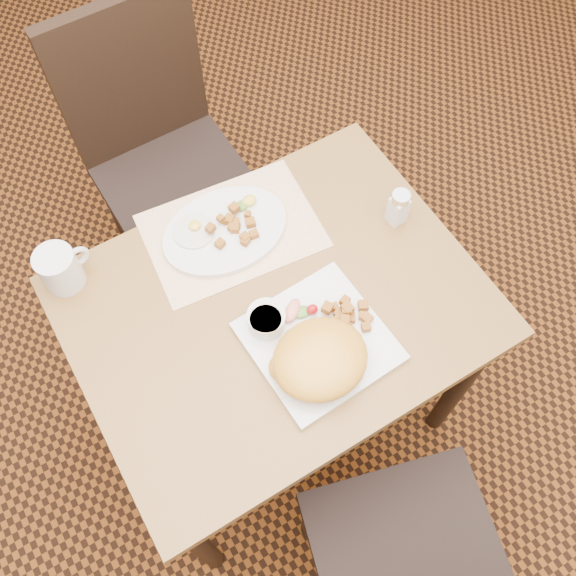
{
  "coord_description": "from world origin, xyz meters",
  "views": [
    {
      "loc": [
        -0.3,
        -0.55,
        2.03
      ],
      "look_at": [
        0.02,
        -0.01,
        0.82
      ],
      "focal_mm": 40.0,
      "sensor_mm": 36.0,
      "label": 1
    }
  ],
  "objects_px": {
    "table": "(277,325)",
    "plate_oval": "(225,231)",
    "chair_far": "(160,148)",
    "plate_square": "(318,341)",
    "coffee_mug": "(60,268)",
    "salt_shaker": "(398,207)"
  },
  "relations": [
    {
      "from": "table",
      "to": "plate_oval",
      "type": "bearing_deg",
      "value": 92.04
    },
    {
      "from": "plate_oval",
      "to": "salt_shaker",
      "type": "bearing_deg",
      "value": -25.63
    },
    {
      "from": "plate_square",
      "to": "salt_shaker",
      "type": "height_order",
      "value": "salt_shaker"
    },
    {
      "from": "chair_far",
      "to": "salt_shaker",
      "type": "xyz_separation_m",
      "value": [
        0.34,
        -0.67,
        0.26
      ]
    },
    {
      "from": "plate_oval",
      "to": "coffee_mug",
      "type": "xyz_separation_m",
      "value": [
        -0.37,
        0.08,
        0.04
      ]
    },
    {
      "from": "plate_square",
      "to": "plate_oval",
      "type": "height_order",
      "value": "plate_oval"
    },
    {
      "from": "chair_far",
      "to": "plate_oval",
      "type": "distance_m",
      "value": 0.54
    },
    {
      "from": "table",
      "to": "coffee_mug",
      "type": "bearing_deg",
      "value": 141.29
    },
    {
      "from": "table",
      "to": "chair_far",
      "type": "relative_size",
      "value": 0.93
    },
    {
      "from": "table",
      "to": "plate_oval",
      "type": "relative_size",
      "value": 2.96
    },
    {
      "from": "table",
      "to": "plate_square",
      "type": "relative_size",
      "value": 3.21
    },
    {
      "from": "plate_square",
      "to": "coffee_mug",
      "type": "relative_size",
      "value": 2.33
    },
    {
      "from": "salt_shaker",
      "to": "coffee_mug",
      "type": "height_order",
      "value": "coffee_mug"
    },
    {
      "from": "plate_square",
      "to": "coffee_mug",
      "type": "distance_m",
      "value": 0.59
    },
    {
      "from": "table",
      "to": "chair_far",
      "type": "distance_m",
      "value": 0.73
    },
    {
      "from": "chair_far",
      "to": "plate_square",
      "type": "relative_size",
      "value": 3.46
    },
    {
      "from": "table",
      "to": "chair_far",
      "type": "height_order",
      "value": "chair_far"
    },
    {
      "from": "chair_far",
      "to": "coffee_mug",
      "type": "relative_size",
      "value": 8.06
    },
    {
      "from": "chair_far",
      "to": "table",
      "type": "bearing_deg",
      "value": 87.82
    },
    {
      "from": "plate_square",
      "to": "salt_shaker",
      "type": "distance_m",
      "value": 0.38
    },
    {
      "from": "salt_shaker",
      "to": "coffee_mug",
      "type": "bearing_deg",
      "value": 161.04
    },
    {
      "from": "coffee_mug",
      "to": "plate_square",
      "type": "bearing_deg",
      "value": -46.46
    }
  ]
}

